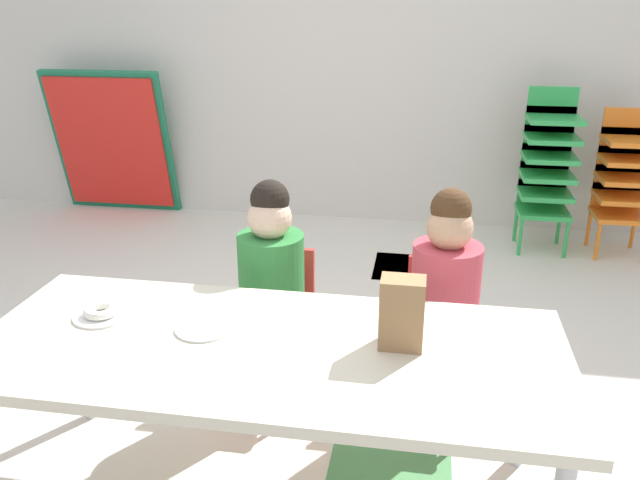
# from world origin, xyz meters

# --- Properties ---
(ground_plane) EXTENTS (6.16, 4.58, 0.02)m
(ground_plane) POSITION_xyz_m (-0.01, -0.00, -0.01)
(ground_plane) COLOR silver
(back_wall) EXTENTS (6.16, 0.10, 2.48)m
(back_wall) POSITION_xyz_m (0.00, 2.29, 1.24)
(back_wall) COLOR beige
(back_wall) RESTS_ON ground_plane
(craft_table) EXTENTS (1.79, 0.75, 0.59)m
(craft_table) POSITION_xyz_m (0.07, -0.68, 0.54)
(craft_table) COLOR beige
(craft_table) RESTS_ON ground_plane
(seated_child_near_camera) EXTENTS (0.32, 0.31, 0.92)m
(seated_child_near_camera) POSITION_xyz_m (-0.06, -0.08, 0.55)
(seated_child_near_camera) COLOR red
(seated_child_near_camera) RESTS_ON ground_plane
(seated_child_middle_seat) EXTENTS (0.32, 0.31, 0.92)m
(seated_child_middle_seat) POSITION_xyz_m (0.61, -0.08, 0.55)
(seated_child_middle_seat) COLOR red
(seated_child_middle_seat) RESTS_ON ground_plane
(kid_chair_green_stack) EXTENTS (0.32, 0.30, 1.04)m
(kid_chair_green_stack) POSITION_xyz_m (1.28, 1.85, 0.58)
(kid_chair_green_stack) COLOR green
(kid_chair_green_stack) RESTS_ON ground_plane
(kid_chair_orange_stack) EXTENTS (0.32, 0.30, 0.92)m
(kid_chair_orange_stack) POSITION_xyz_m (1.75, 1.85, 0.52)
(kid_chair_orange_stack) COLOR orange
(kid_chair_orange_stack) RESTS_ON ground_plane
(folded_activity_table) EXTENTS (0.90, 0.29, 1.09)m
(folded_activity_table) POSITION_xyz_m (-1.82, 2.09, 0.54)
(folded_activity_table) COLOR #19724C
(folded_activity_table) RESTS_ON ground_plane
(paper_bag_brown) EXTENTS (0.13, 0.09, 0.22)m
(paper_bag_brown) POSITION_xyz_m (0.47, -0.63, 0.70)
(paper_bag_brown) COLOR #9E754C
(paper_bag_brown) RESTS_ON craft_table
(paper_plate_near_edge) EXTENTS (0.18, 0.18, 0.01)m
(paper_plate_near_edge) POSITION_xyz_m (-0.51, -0.60, 0.59)
(paper_plate_near_edge) COLOR white
(paper_plate_near_edge) RESTS_ON craft_table
(paper_plate_center_table) EXTENTS (0.18, 0.18, 0.01)m
(paper_plate_center_table) POSITION_xyz_m (-0.15, -0.63, 0.59)
(paper_plate_center_table) COLOR white
(paper_plate_center_table) RESTS_ON craft_table
(donut_powdered_on_plate) EXTENTS (0.11, 0.11, 0.03)m
(donut_powdered_on_plate) POSITION_xyz_m (-0.51, -0.60, 0.61)
(donut_powdered_on_plate) COLOR white
(donut_powdered_on_plate) RESTS_ON craft_table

